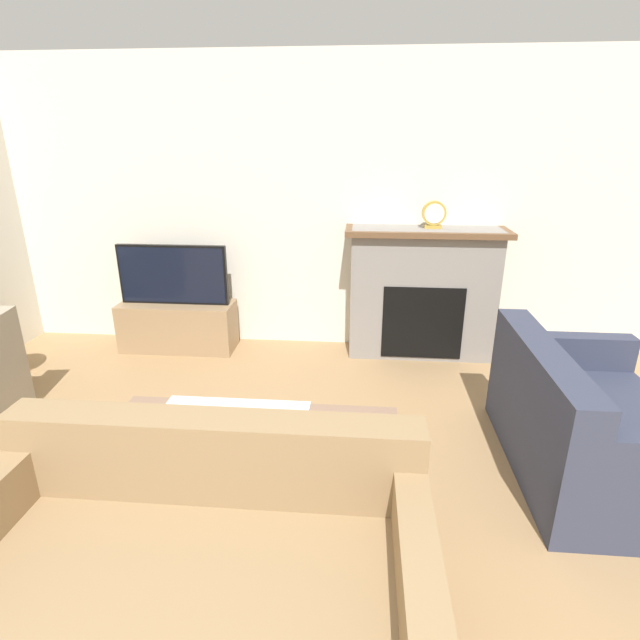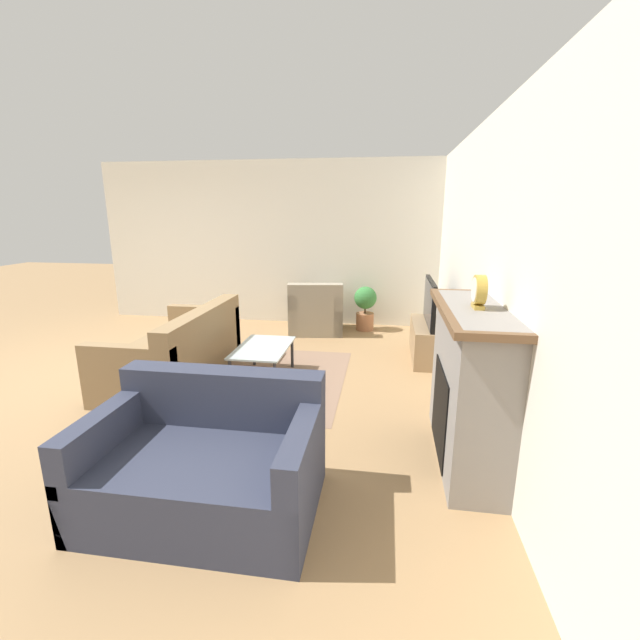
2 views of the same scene
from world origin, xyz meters
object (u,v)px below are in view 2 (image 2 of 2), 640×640
(tv, at_px, (430,302))
(coffee_table, at_px, (263,350))
(potted_plant, at_px, (365,305))
(couch_sectional, at_px, (178,354))
(couch_loveseat, at_px, (208,464))
(armchair_by_window, at_px, (316,313))
(mantel_clock, at_px, (479,291))

(tv, bearing_deg, coffee_table, -61.96)
(tv, relative_size, potted_plant, 1.46)
(couch_sectional, relative_size, couch_loveseat, 1.32)
(armchair_by_window, height_order, coffee_table, armchair_by_window)
(tv, xyz_separation_m, armchair_by_window, (-1.03, -1.65, -0.45))
(mantel_clock, bearing_deg, coffee_table, -124.45)
(armchair_by_window, xyz_separation_m, mantel_clock, (3.43, 1.74, 1.04))
(tv, bearing_deg, armchair_by_window, -121.85)
(coffee_table, bearing_deg, couch_loveseat, 6.75)
(armchair_by_window, distance_m, potted_plant, 0.81)
(couch_sectional, xyz_separation_m, potted_plant, (-2.41, 2.02, 0.12))
(armchair_by_window, bearing_deg, tv, 139.71)
(potted_plant, bearing_deg, coffee_table, -24.43)
(couch_sectional, bearing_deg, potted_plant, 139.97)
(potted_plant, xyz_separation_m, mantel_clock, (3.67, 0.97, 0.93))
(tv, relative_size, mantel_clock, 4.35)
(couch_sectional, bearing_deg, couch_loveseat, 31.13)
(potted_plant, distance_m, mantel_clock, 3.91)
(couch_loveseat, height_order, coffee_table, couch_loveseat)
(coffee_table, distance_m, mantel_clock, 2.63)
(potted_plant, bearing_deg, tv, 34.74)
(tv, bearing_deg, couch_sectional, -68.56)
(couch_loveseat, distance_m, mantel_clock, 2.19)
(tv, relative_size, armchair_by_window, 1.11)
(tv, xyz_separation_m, couch_sectional, (1.14, -2.90, -0.47))
(coffee_table, relative_size, potted_plant, 1.29)
(potted_plant, bearing_deg, couch_sectional, -40.03)
(coffee_table, bearing_deg, potted_plant, 155.57)
(couch_loveseat, bearing_deg, couch_sectional, 121.13)
(tv, height_order, armchair_by_window, tv)
(couch_sectional, xyz_separation_m, couch_loveseat, (2.05, 1.24, 0.00))
(tv, distance_m, coffee_table, 2.22)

